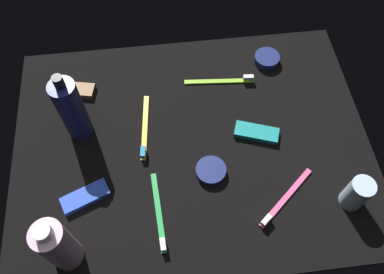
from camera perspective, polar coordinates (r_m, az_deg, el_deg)
name	(u,v)px	position (r cm, az deg, el deg)	size (l,w,h in cm)	color
ground_plane	(192,144)	(93.90, 0.00, -1.08)	(84.00, 64.00, 1.20)	black
lotion_bottle	(72,110)	(91.40, -17.01, 3.80)	(5.82, 5.82, 20.49)	navy
bodywash_bottle	(58,245)	(80.28, -18.89, -14.61)	(6.14, 6.14, 17.54)	silver
deodorant_stick	(357,193)	(90.21, 22.76, -7.54)	(4.94, 4.94, 8.71)	silver
toothbrush_pink	(283,200)	(89.02, 13.08, -8.92)	(14.45, 12.62, 2.10)	#E55999
toothbrush_lime	(223,80)	(103.22, 4.57, 8.18)	(18.04, 2.70, 2.10)	#8CD133
toothbrush_green	(159,216)	(85.88, -4.78, -11.34)	(2.22, 18.04, 2.10)	green
toothbrush_yellow	(145,130)	(95.13, -6.87, 0.99)	(3.03, 18.03, 2.10)	yellow
snack_bar_blue	(85,197)	(89.98, -15.18, -8.34)	(10.40, 4.00, 1.50)	blue
snack_bar_brown	(74,90)	(105.29, -16.73, 6.56)	(10.40, 4.00, 1.50)	brown
snack_bar_teal	(256,133)	(95.19, 9.31, 0.63)	(10.40, 4.00, 1.50)	teal
cream_tin_left	(211,171)	(89.30, 2.75, -4.91)	(6.91, 6.91, 1.72)	navy
cream_tin_right	(267,59)	(108.74, 10.78, 11.05)	(6.66, 6.66, 2.07)	navy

